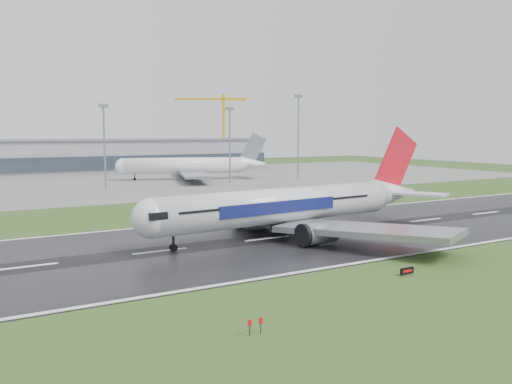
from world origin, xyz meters
TOP-DOWN VIEW (x-y plane):
  - ground at (0.00, 0.00)m, footprint 520.00×520.00m
  - runway at (0.00, 0.00)m, footprint 400.00×45.00m
  - apron at (0.00, 125.00)m, footprint 400.00×130.00m
  - terminal at (0.00, 185.00)m, footprint 240.00×36.00m
  - main_airliner at (27.31, 0.88)m, footprint 69.06×66.25m
  - parked_airliner at (56.29, 118.36)m, footprint 76.00×73.30m
  - tower_crane at (113.03, 200.00)m, footprint 38.30×19.23m
  - runway_sign at (23.38, -29.99)m, footprint 2.31×0.56m
  - floodmast_3 at (17.78, 100.00)m, footprint 0.64×0.64m
  - floodmast_4 at (64.78, 100.00)m, footprint 0.64×0.64m
  - floodmast_5 at (96.11, 100.00)m, footprint 0.64×0.64m

SIDE VIEW (x-z plane):
  - ground at x=0.00m, z-range 0.00..0.00m
  - apron at x=0.00m, z-range 0.00..0.08m
  - runway at x=0.00m, z-range 0.00..0.10m
  - runway_sign at x=23.38m, z-range 0.00..1.04m
  - terminal at x=0.00m, z-range 0.00..15.00m
  - parked_airliner at x=56.29m, z-range 0.08..18.04m
  - main_airliner at x=27.31m, z-range 0.10..19.12m
  - floodmast_3 at x=17.78m, z-range 0.00..27.01m
  - floodmast_4 at x=64.78m, z-range 0.00..27.05m
  - floodmast_5 at x=96.11m, z-range 0.00..32.73m
  - tower_crane at x=113.03m, z-range 0.00..40.89m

